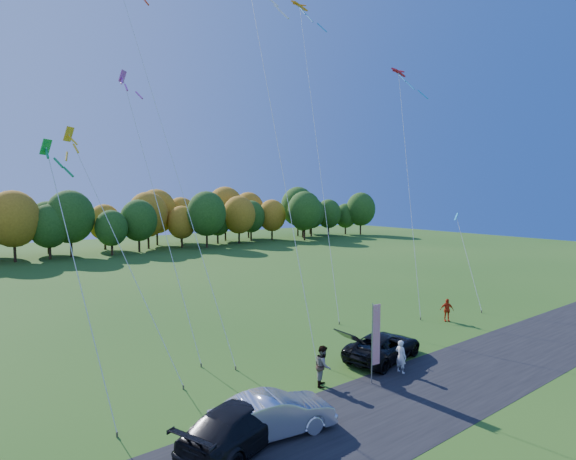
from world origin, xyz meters
TOP-DOWN VIEW (x-y plane):
  - ground at (0.00, 0.00)m, footprint 160.00×160.00m
  - asphalt_strip at (0.00, -4.00)m, footprint 90.00×6.00m
  - tree_line at (0.00, 55.00)m, footprint 116.00×12.00m
  - black_suv at (2.19, 0.02)m, footprint 5.66×3.37m
  - silver_sedan at (-7.28, -2.71)m, footprint 5.06×2.46m
  - dark_truck_a at (-8.64, -2.58)m, footprint 5.95×4.02m
  - person_tailgate_a at (1.44, -1.81)m, footprint 0.43×0.64m
  - person_tailgate_b at (-2.80, -0.54)m, footprint 1.20×1.20m
  - person_east at (11.65, 2.26)m, footprint 1.01×0.93m
  - feather_flag at (-0.56, -1.81)m, footprint 0.53×0.11m
  - kite_delta_blue at (-6.90, 8.30)m, footprint 4.99×10.30m
  - kite_parafoil_orange at (7.38, 11.88)m, footprint 6.87×11.60m
  - kite_delta_red at (-0.77, 6.12)m, footprint 2.72×9.42m
  - kite_parafoil_rainbow at (13.36, 7.26)m, footprint 7.59×7.92m
  - kite_diamond_yellow at (-10.12, 6.05)m, footprint 4.08×6.46m
  - kite_diamond_green at (-12.89, 2.65)m, footprint 1.99×4.39m
  - kite_diamond_pink at (-7.46, 8.07)m, footprint 2.51×6.45m
  - kite_diamond_blue_low at (16.91, 3.83)m, footprint 2.68×4.35m

SIDE VIEW (x-z plane):
  - ground at x=0.00m, z-range 0.00..0.00m
  - tree_line at x=0.00m, z-range -5.00..5.00m
  - asphalt_strip at x=0.00m, z-range 0.00..0.01m
  - black_suv at x=2.19m, z-range 0.00..1.47m
  - silver_sedan at x=-7.28m, z-range 0.00..1.60m
  - dark_truck_a at x=-8.64m, z-range 0.00..1.60m
  - person_east at x=11.65m, z-range 0.00..1.66m
  - person_tailgate_a at x=1.44m, z-range 0.00..1.72m
  - person_tailgate_b at x=-2.80m, z-range 0.00..1.96m
  - feather_flag at x=-0.56m, z-range 0.44..4.44m
  - kite_diamond_blue_low at x=16.91m, z-range -0.24..7.69m
  - kite_diamond_green at x=-12.89m, z-range -0.15..11.69m
  - kite_diamond_yellow at x=-10.12m, z-range -0.26..12.79m
  - kite_diamond_pink at x=-7.46m, z-range -0.19..16.60m
  - kite_parafoil_rainbow at x=13.36m, z-range -0.17..20.70m
  - kite_delta_blue at x=-6.90m, z-range -0.36..25.08m
  - kite_delta_red at x=-0.77m, z-range 0.34..25.33m
  - kite_parafoil_orange at x=7.38m, z-range -0.18..27.06m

